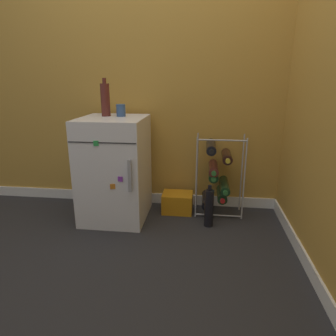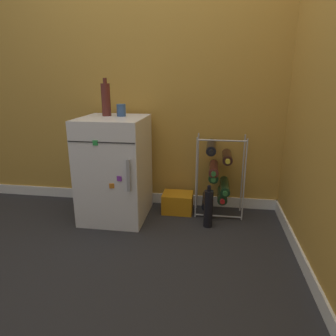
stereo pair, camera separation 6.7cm
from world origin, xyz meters
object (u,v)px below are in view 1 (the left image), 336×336
mini_fridge (115,169)px  wine_rack (217,175)px  fridge_top_bottle (105,99)px  loose_bottle_floor (209,208)px  soda_box (177,202)px  fridge_top_cup (121,110)px

mini_fridge → wine_rack: 0.82m
fridge_top_bottle → loose_bottle_floor: 1.14m
mini_fridge → loose_bottle_floor: 0.79m
wine_rack → soda_box: wine_rack is taller
wine_rack → fridge_top_bottle: fridge_top_bottle is taller
mini_fridge → fridge_top_bottle: bearing=132.7°
soda_box → loose_bottle_floor: size_ratio=0.76×
mini_fridge → wine_rack: bearing=10.6°
loose_bottle_floor → wine_rack: bearing=76.1°
mini_fridge → fridge_top_cup: bearing=55.7°
fridge_top_bottle → wine_rack: bearing=4.9°
fridge_top_cup → fridge_top_bottle: bearing=178.5°
wine_rack → fridge_top_cup: (-0.75, -0.08, 0.52)m
fridge_top_bottle → mini_fridge: bearing=-47.3°
wine_rack → loose_bottle_floor: size_ratio=2.01×
soda_box → fridge_top_cup: 0.89m
fridge_top_cup → fridge_top_bottle: fridge_top_bottle is taller
soda_box → fridge_top_bottle: fridge_top_bottle is taller
wine_rack → fridge_top_bottle: size_ratio=2.33×
soda_box → fridge_top_cup: bearing=-170.8°
loose_bottle_floor → mini_fridge: bearing=173.7°
fridge_top_cup → loose_bottle_floor: size_ratio=0.28×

